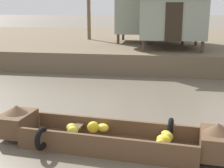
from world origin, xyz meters
TOP-DOWN VIEW (x-y plane):
  - ground_plane at (0.00, 10.00)m, footprint 300.00×300.00m
  - riverbank_strip at (0.00, 22.08)m, footprint 160.00×20.00m
  - banana_boat at (-0.69, 4.45)m, footprint 5.37×1.57m
  - stilt_house_left at (-0.40, 17.93)m, footprint 4.98×3.22m
  - stilt_house_mid_left at (0.87, 14.89)m, footprint 3.94×4.06m

SIDE VIEW (x-z plane):
  - ground_plane at x=0.00m, z-range 0.00..0.00m
  - banana_boat at x=-0.69m, z-range -0.12..0.70m
  - riverbank_strip at x=0.00m, z-range 0.00..1.01m
  - stilt_house_mid_left at x=0.87m, z-range 0.92..4.80m
  - stilt_house_left at x=-0.40m, z-range 1.02..5.25m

